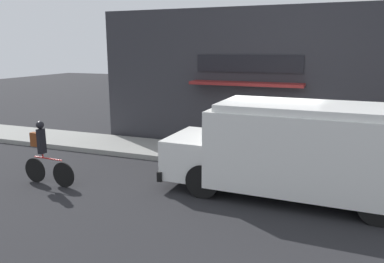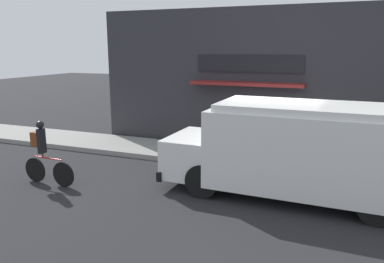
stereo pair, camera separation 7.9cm
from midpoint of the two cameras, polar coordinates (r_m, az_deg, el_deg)
name	(u,v)px [view 2 (the right image)]	position (r m, az deg, el deg)	size (l,w,h in m)	color
ground_plane	(269,174)	(10.86, 11.88, -6.41)	(70.00, 70.00, 0.00)	#232326
sidewalk	(275,162)	(11.80, 12.74, -4.49)	(28.00, 2.06, 0.16)	gray
storefront	(284,82)	(12.60, 13.98, 7.33)	(13.26, 0.84, 4.81)	#2D2D33
school_bus	(302,149)	(9.09, 16.68, -2.63)	(6.13, 2.69, 2.25)	white
cyclist	(44,154)	(10.40, -21.42, -3.23)	(1.61, 0.20, 1.68)	black
trash_bin	(267,139)	(12.35, 11.47, -1.07)	(0.63, 0.63, 0.92)	#2D5138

